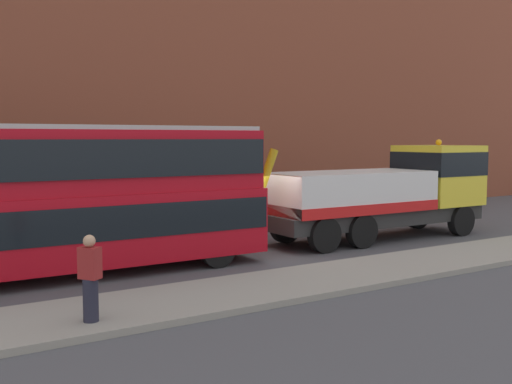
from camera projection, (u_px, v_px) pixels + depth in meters
The scene contains 6 objects.
ground_plane at pixel (260, 253), 19.78m from camera, with size 120.00×120.00×0.00m, color #4C4C51.
near_kerb at pixel (346, 275), 16.26m from camera, with size 60.00×2.80×0.15m, color gray.
building_facade at pixel (152, 36), 26.15m from camera, with size 60.00×1.50×16.00m.
recovery_tow_truck at pixel (387, 191), 22.59m from camera, with size 10.16×2.78×3.67m.
double_decker_bus at pixel (69, 194), 16.25m from camera, with size 11.08×2.73×4.06m.
pedestrian_onlooker at pixel (90, 279), 11.84m from camera, with size 0.44×0.48×1.71m.
Camera 1 is at (-10.67, -16.36, 3.72)m, focal length 42.82 mm.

